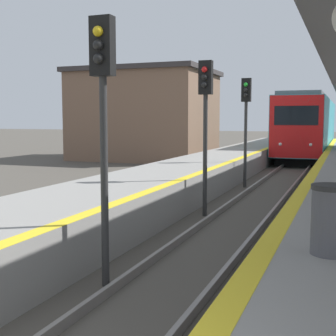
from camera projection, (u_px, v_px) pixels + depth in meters
train at (310, 126)px, 33.97m from camera, size 2.86×19.85×4.21m
signal_near at (103, 100)px, 7.22m from camera, size 0.36×0.31×4.24m
signal_mid at (205, 108)px, 12.64m from camera, size 0.36×0.31×4.24m
signal_far at (246, 111)px, 18.06m from camera, size 0.36×0.31×4.24m
trash_bin at (331, 220)px, 5.73m from camera, size 0.50×0.50×0.87m
station_building at (145, 114)px, 31.35m from camera, size 8.82×7.37×5.92m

